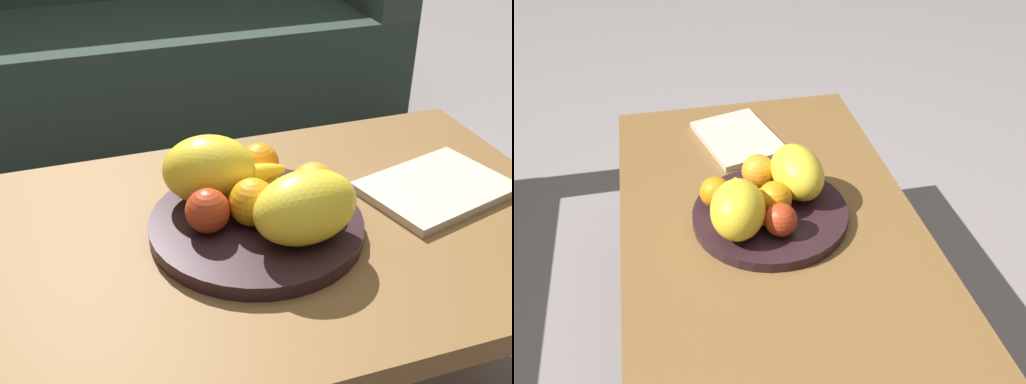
# 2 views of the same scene
# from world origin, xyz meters

# --- Properties ---
(coffee_table) EXTENTS (1.07, 0.66, 0.41)m
(coffee_table) POSITION_xyz_m (0.00, 0.00, 0.37)
(coffee_table) COLOR brown
(coffee_table) RESTS_ON ground_plane
(couch) EXTENTS (1.70, 0.70, 0.90)m
(couch) POSITION_xyz_m (0.02, 1.38, 0.30)
(couch) COLOR #25352D
(couch) RESTS_ON ground_plane
(fruit_bowl) EXTENTS (0.35, 0.35, 0.03)m
(fruit_bowl) POSITION_xyz_m (-0.02, 0.00, 0.42)
(fruit_bowl) COLOR black
(fruit_bowl) RESTS_ON coffee_table
(melon_large_front) EXTENTS (0.18, 0.14, 0.11)m
(melon_large_front) POSITION_xyz_m (0.04, -0.07, 0.49)
(melon_large_front) COLOR yellow
(melon_large_front) RESTS_ON fruit_bowl
(melon_smaller_beside) EXTENTS (0.17, 0.15, 0.12)m
(melon_smaller_beside) POSITION_xyz_m (-0.07, 0.08, 0.49)
(melon_smaller_beside) COLOR yellow
(melon_smaller_beside) RESTS_ON fruit_bowl
(orange_front) EXTENTS (0.08, 0.08, 0.08)m
(orange_front) POSITION_xyz_m (-0.03, -0.01, 0.47)
(orange_front) COLOR orange
(orange_front) RESTS_ON fruit_bowl
(orange_left) EXTENTS (0.08, 0.08, 0.08)m
(orange_left) POSITION_xyz_m (0.08, 0.01, 0.48)
(orange_left) COLOR orange
(orange_left) RESTS_ON fruit_bowl
(orange_right) EXTENTS (0.07, 0.07, 0.07)m
(orange_right) POSITION_xyz_m (0.03, 0.11, 0.47)
(orange_right) COLOR orange
(orange_right) RESTS_ON fruit_bowl
(apple_front) EXTENTS (0.07, 0.07, 0.07)m
(apple_front) POSITION_xyz_m (-0.10, -0.01, 0.47)
(apple_front) COLOR #B8381A
(apple_front) RESTS_ON fruit_bowl
(banana_bunch) EXTENTS (0.15, 0.13, 0.06)m
(banana_bunch) POSITION_xyz_m (-0.01, 0.06, 0.46)
(banana_bunch) COLOR yellow
(banana_bunch) RESTS_ON fruit_bowl
(magazine) EXTENTS (0.29, 0.24, 0.02)m
(magazine) POSITION_xyz_m (0.33, 0.02, 0.42)
(magazine) COLOR beige
(magazine) RESTS_ON coffee_table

